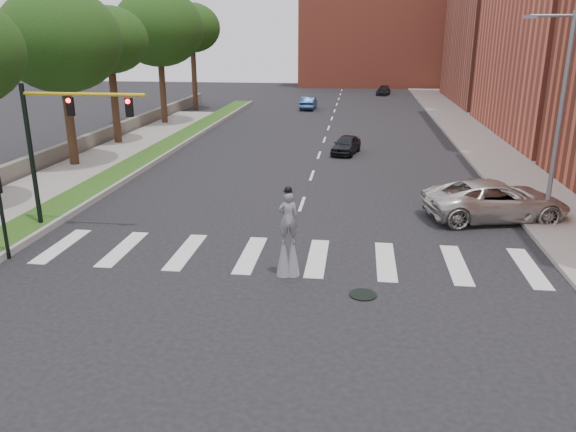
{
  "coord_description": "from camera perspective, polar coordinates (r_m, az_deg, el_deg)",
  "views": [
    {
      "loc": [
        2.63,
        -18.75,
        8.11
      ],
      "look_at": [
        0.19,
        0.8,
        1.7
      ],
      "focal_mm": 35.0,
      "sensor_mm": 36.0,
      "label": 1
    }
  ],
  "objects": [
    {
      "name": "ground_plane",
      "position": [
        20.6,
        -0.81,
        -5.17
      ],
      "size": [
        160.0,
        160.0,
        0.0
      ],
      "primitive_type": "plane",
      "color": "black",
      "rests_on": "ground"
    },
    {
      "name": "grass_median",
      "position": [
        42.01,
        -12.78,
        6.62
      ],
      "size": [
        2.0,
        60.0,
        0.25
      ],
      "primitive_type": "cube",
      "color": "#234914",
      "rests_on": "ground"
    },
    {
      "name": "median_curb",
      "position": [
        41.67,
        -11.41,
        6.64
      ],
      "size": [
        0.2,
        60.0,
        0.28
      ],
      "primitive_type": "cube",
      "color": "gray",
      "rests_on": "ground"
    },
    {
      "name": "sidewalk_left",
      "position": [
        34.41,
        -23.03,
        3.09
      ],
      "size": [
        4.0,
        60.0,
        0.18
      ],
      "primitive_type": "cube",
      "color": "gray",
      "rests_on": "ground"
    },
    {
      "name": "sidewalk_right",
      "position": [
        45.56,
        19.64,
        6.84
      ],
      "size": [
        5.0,
        90.0,
        0.18
      ],
      "primitive_type": "cube",
      "color": "gray",
      "rests_on": "ground"
    },
    {
      "name": "stone_wall",
      "position": [
        45.86,
        -18.52,
        7.61
      ],
      "size": [
        0.5,
        56.0,
        1.1
      ],
      "primitive_type": "cube",
      "color": "#5E5950",
      "rests_on": "ground"
    },
    {
      "name": "manhole",
      "position": [
        18.6,
        7.61,
        -7.93
      ],
      "size": [
        0.9,
        0.9,
        0.04
      ],
      "primitive_type": "cylinder",
      "color": "black",
      "rests_on": "ground"
    },
    {
      "name": "building_far",
      "position": [
        75.31,
        23.22,
        18.1
      ],
      "size": [
        16.0,
        22.0,
        20.0
      ],
      "primitive_type": "cube",
      "color": "#9C4B39",
      "rests_on": "ground"
    },
    {
      "name": "building_backdrop",
      "position": [
        96.81,
        9.59,
        18.32
      ],
      "size": [
        26.0,
        14.0,
        18.0
      ],
      "primitive_type": "cube",
      "color": "#CD5840",
      "rests_on": "ground"
    },
    {
      "name": "streetlight",
      "position": [
        26.29,
        25.74,
        9.25
      ],
      "size": [
        2.05,
        0.2,
        9.0
      ],
      "color": "slate",
      "rests_on": "ground"
    },
    {
      "name": "traffic_signal",
      "position": [
        25.35,
        -22.53,
        7.67
      ],
      "size": [
        5.3,
        0.23,
        6.2
      ],
      "color": "black",
      "rests_on": "ground"
    },
    {
      "name": "secondary_signal",
      "position": [
        23.2,
        -27.12,
        0.58
      ],
      "size": [
        0.25,
        0.21,
        3.23
      ],
      "color": "black",
      "rests_on": "ground"
    },
    {
      "name": "stilt_performer",
      "position": [
        19.41,
        0.02,
        -2.41
      ],
      "size": [
        0.83,
        0.58,
        3.25
      ],
      "rotation": [
        0.0,
        0.0,
        3.33
      ],
      "color": "#342115",
      "rests_on": "ground"
    },
    {
      "name": "suv_crossing",
      "position": [
        27.24,
        20.36,
        1.51
      ],
      "size": [
        6.91,
        4.25,
        1.79
      ],
      "primitive_type": "imported",
      "rotation": [
        0.0,
        0.0,
        1.78
      ],
      "color": "beige",
      "rests_on": "ground"
    },
    {
      "name": "car_near",
      "position": [
        40.18,
        5.92,
        7.23
      ],
      "size": [
        2.32,
        4.05,
        1.3
      ],
      "primitive_type": "imported",
      "rotation": [
        0.0,
        0.0,
        -0.22
      ],
      "color": "black",
      "rests_on": "ground"
    },
    {
      "name": "car_mid",
      "position": [
        64.33,
        2.1,
        11.41
      ],
      "size": [
        1.67,
        4.39,
        1.43
      ],
      "primitive_type": "imported",
      "rotation": [
        0.0,
        0.0,
        3.1
      ],
      "color": "navy",
      "rests_on": "ground"
    },
    {
      "name": "car_far",
      "position": [
        80.97,
        9.67,
        12.45
      ],
      "size": [
        2.31,
        4.27,
        1.18
      ],
      "primitive_type": "imported",
      "rotation": [
        0.0,
        0.0,
        -0.17
      ],
      "color": "black",
      "rests_on": "ground"
    },
    {
      "name": "tree_2",
      "position": [
        37.78,
        -22.14,
        16.17
      ],
      "size": [
        7.3,
        7.3,
        10.85
      ],
      "color": "#342115",
      "rests_on": "ground"
    },
    {
      "name": "tree_3",
      "position": [
        44.78,
        -17.73,
        16.61
      ],
      "size": [
        5.66,
        5.66,
        10.1
      ],
      "color": "#342115",
      "rests_on": "ground"
    },
    {
      "name": "tree_4",
      "position": [
        54.1,
        -13.01,
        18.1
      ],
      "size": [
        7.97,
        7.97,
        12.01
      ],
      "color": "#342115",
      "rests_on": "ground"
    },
    {
      "name": "tree_5",
      "position": [
        64.07,
        -9.75,
        18.28
      ],
      "size": [
        6.05,
        6.05,
        11.3
      ],
      "color": "#342115",
      "rests_on": "ground"
    }
  ]
}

